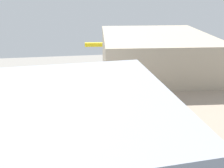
{
  "coord_description": "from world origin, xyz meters",
  "views": [
    {
      "loc": [
        16.42,
        98.37,
        47.99
      ],
      "look_at": [
        3.32,
        1.68,
        7.67
      ],
      "focal_mm": 37.6,
      "sensor_mm": 36.0,
      "label": 1
    }
  ],
  "objects_px": {
    "locomotive": "(130,76)",
    "passenger_coach": "(173,72)",
    "platform_canopy_far": "(113,76)",
    "parked_car_0": "(156,99)",
    "parked_car_7": "(53,106)",
    "box_truck_0": "(119,105)",
    "parked_car_6": "(68,105)",
    "parked_car_3": "(113,102)",
    "street_tree_0": "(85,88)",
    "parked_car_2": "(128,101)",
    "parked_car_1": "(143,100)",
    "street_tree_1": "(154,85)",
    "construction_building": "(101,111)",
    "street_tree_3": "(120,85)",
    "parked_car_4": "(100,103)",
    "street_tree_4": "(106,85)",
    "traffic_light": "(71,97)",
    "tower_crane": "(146,76)",
    "freight_coach_far": "(64,82)",
    "street_tree_2": "(78,87)",
    "platform_canopy_near": "(108,81)",
    "parked_car_5": "(85,104)"
  },
  "relations": [
    {
      "from": "parked_car_2",
      "to": "parked_car_1",
      "type": "bearing_deg",
      "value": -178.7
    },
    {
      "from": "street_tree_1",
      "to": "traffic_light",
      "type": "relative_size",
      "value": 1.01
    },
    {
      "from": "parked_car_3",
      "to": "traffic_light",
      "type": "relative_size",
      "value": 0.59
    },
    {
      "from": "tower_crane",
      "to": "parked_car_3",
      "type": "bearing_deg",
      "value": -63.29
    },
    {
      "from": "platform_canopy_far",
      "to": "parked_car_6",
      "type": "bearing_deg",
      "value": 46.19
    },
    {
      "from": "parked_car_7",
      "to": "street_tree_1",
      "type": "relative_size",
      "value": 0.61
    },
    {
      "from": "street_tree_3",
      "to": "traffic_light",
      "type": "xyz_separation_m",
      "value": [
        22.48,
        10.02,
        -0.45
      ]
    },
    {
      "from": "platform_canopy_near",
      "to": "tower_crane",
      "type": "height_order",
      "value": "tower_crane"
    },
    {
      "from": "parked_car_0",
      "to": "parked_car_2",
      "type": "xyz_separation_m",
      "value": [
        13.0,
        0.19,
        0.07
      ]
    },
    {
      "from": "freight_coach_far",
      "to": "street_tree_0",
      "type": "bearing_deg",
      "value": 128.67
    },
    {
      "from": "platform_canopy_far",
      "to": "parked_car_1",
      "type": "bearing_deg",
      "value": 113.76
    },
    {
      "from": "parked_car_6",
      "to": "box_truck_0",
      "type": "distance_m",
      "value": 22.01
    },
    {
      "from": "parked_car_0",
      "to": "traffic_light",
      "type": "bearing_deg",
      "value": 2.01
    },
    {
      "from": "parked_car_4",
      "to": "street_tree_3",
      "type": "height_order",
      "value": "street_tree_3"
    },
    {
      "from": "parked_car_2",
      "to": "street_tree_4",
      "type": "bearing_deg",
      "value": -40.2
    },
    {
      "from": "parked_car_0",
      "to": "street_tree_0",
      "type": "distance_m",
      "value": 33.14
    },
    {
      "from": "platform_canopy_far",
      "to": "parked_car_0",
      "type": "distance_m",
      "value": 29.12
    },
    {
      "from": "parked_car_7",
      "to": "box_truck_0",
      "type": "bearing_deg",
      "value": 171.21
    },
    {
      "from": "passenger_coach",
      "to": "street_tree_1",
      "type": "relative_size",
      "value": 2.37
    },
    {
      "from": "parked_car_6",
      "to": "box_truck_0",
      "type": "bearing_deg",
      "value": 169.06
    },
    {
      "from": "street_tree_3",
      "to": "parked_car_4",
      "type": "bearing_deg",
      "value": 42.18
    },
    {
      "from": "parked_car_6",
      "to": "street_tree_3",
      "type": "relative_size",
      "value": 0.56
    },
    {
      "from": "platform_canopy_near",
      "to": "street_tree_2",
      "type": "height_order",
      "value": "street_tree_2"
    },
    {
      "from": "parked_car_3",
      "to": "street_tree_1",
      "type": "relative_size",
      "value": 0.58
    },
    {
      "from": "construction_building",
      "to": "box_truck_0",
      "type": "bearing_deg",
      "value": -120.74
    },
    {
      "from": "locomotive",
      "to": "passenger_coach",
      "type": "height_order",
      "value": "passenger_coach"
    },
    {
      "from": "parked_car_7",
      "to": "street_tree_2",
      "type": "relative_size",
      "value": 0.54
    },
    {
      "from": "freight_coach_far",
      "to": "traffic_light",
      "type": "bearing_deg",
      "value": 101.36
    },
    {
      "from": "parked_car_0",
      "to": "parked_car_1",
      "type": "xyz_separation_m",
      "value": [
        6.27,
        0.03,
        0.05
      ]
    },
    {
      "from": "parked_car_4",
      "to": "traffic_light",
      "type": "bearing_deg",
      "value": 4.02
    },
    {
      "from": "parked_car_2",
      "to": "street_tree_0",
      "type": "relative_size",
      "value": 0.63
    },
    {
      "from": "street_tree_3",
      "to": "parked_car_2",
      "type": "bearing_deg",
      "value": 106.04
    },
    {
      "from": "locomotive",
      "to": "construction_building",
      "type": "relative_size",
      "value": 0.51
    },
    {
      "from": "parked_car_5",
      "to": "street_tree_3",
      "type": "bearing_deg",
      "value": -152.02
    },
    {
      "from": "parked_car_6",
      "to": "street_tree_1",
      "type": "relative_size",
      "value": 0.6
    },
    {
      "from": "parked_car_7",
      "to": "platform_canopy_far",
      "type": "bearing_deg",
      "value": -140.85
    },
    {
      "from": "locomotive",
      "to": "street_tree_1",
      "type": "xyz_separation_m",
      "value": [
        -7.6,
        21.07,
        3.16
      ]
    },
    {
      "from": "parked_car_3",
      "to": "street_tree_0",
      "type": "xyz_separation_m",
      "value": [
        12.09,
        -8.63,
        4.0
      ]
    },
    {
      "from": "parked_car_6",
      "to": "construction_building",
      "type": "xyz_separation_m",
      "value": [
        -12.62,
        19.72,
        6.99
      ]
    },
    {
      "from": "parked_car_2",
      "to": "construction_building",
      "type": "xyz_separation_m",
      "value": [
        14.05,
        19.86,
        6.94
      ]
    },
    {
      "from": "construction_building",
      "to": "street_tree_0",
      "type": "bearing_deg",
      "value": -80.97
    },
    {
      "from": "parked_car_7",
      "to": "street_tree_2",
      "type": "xyz_separation_m",
      "value": [
        -10.63,
        -8.38,
        4.43
      ]
    },
    {
      "from": "construction_building",
      "to": "parked_car_6",
      "type": "bearing_deg",
      "value": -58.11
    },
    {
      "from": "street_tree_3",
      "to": "construction_building",
      "type": "bearing_deg",
      "value": 68.18
    },
    {
      "from": "parked_car_5",
      "to": "box_truck_0",
      "type": "xyz_separation_m",
      "value": [
        -14.39,
        4.19,
        0.73
      ]
    },
    {
      "from": "parked_car_1",
      "to": "tower_crane",
      "type": "distance_m",
      "value": 26.52
    },
    {
      "from": "street_tree_0",
      "to": "parked_car_4",
      "type": "bearing_deg",
      "value": 126.18
    },
    {
      "from": "parked_car_2",
      "to": "parked_car_7",
      "type": "bearing_deg",
      "value": 0.0
    },
    {
      "from": "parked_car_6",
      "to": "street_tree_4",
      "type": "distance_m",
      "value": 19.95
    },
    {
      "from": "tower_crane",
      "to": "parked_car_5",
      "type": "bearing_deg",
      "value": -39.92
    }
  ]
}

